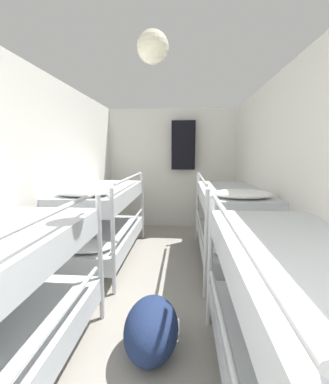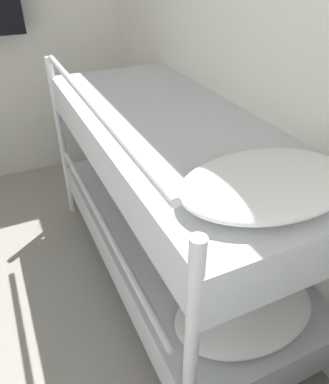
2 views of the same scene
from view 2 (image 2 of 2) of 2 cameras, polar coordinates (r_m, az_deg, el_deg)
bunk_stack_right_far at (r=1.90m, az=1.55°, el=-0.62°), size 0.77×1.85×1.15m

